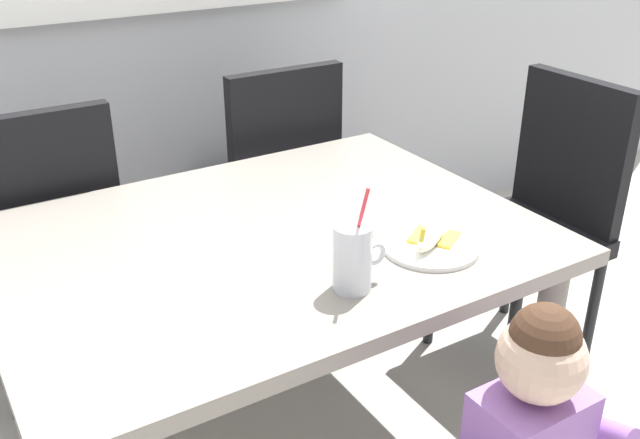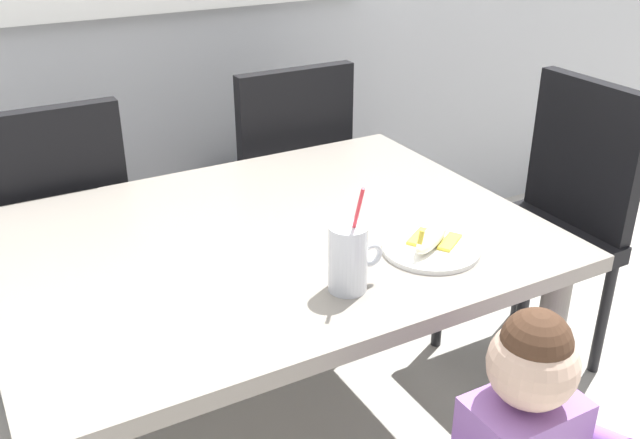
# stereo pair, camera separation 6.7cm
# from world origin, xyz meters

# --- Properties ---
(dining_table) EXTENTS (1.32, 0.99, 0.73)m
(dining_table) POSITION_xyz_m (0.00, 0.00, 0.64)
(dining_table) COLOR gray
(dining_table) RESTS_ON ground
(dining_chair_left) EXTENTS (0.44, 0.44, 0.96)m
(dining_chair_left) POSITION_xyz_m (-0.41, 0.68, 0.54)
(dining_chair_left) COLOR black
(dining_chair_left) RESTS_ON ground
(dining_chair_right) EXTENTS (0.44, 0.45, 0.96)m
(dining_chair_right) POSITION_xyz_m (0.40, 0.73, 0.54)
(dining_chair_right) COLOR black
(dining_chair_right) RESTS_ON ground
(dining_chair_far) EXTENTS (0.44, 0.44, 0.96)m
(dining_chair_far) POSITION_xyz_m (1.02, 0.03, 0.54)
(dining_chair_far) COLOR black
(dining_chair_far) RESTS_ON ground
(milk_cup) EXTENTS (0.13, 0.08, 0.25)m
(milk_cup) POSITION_xyz_m (0.04, -0.32, 0.80)
(milk_cup) COLOR silver
(milk_cup) RESTS_ON dining_table
(snack_plate) EXTENTS (0.23, 0.23, 0.01)m
(snack_plate) POSITION_xyz_m (0.30, -0.27, 0.74)
(snack_plate) COLOR white
(snack_plate) RESTS_ON dining_table
(peeled_banana) EXTENTS (0.17, 0.14, 0.07)m
(peeled_banana) POSITION_xyz_m (0.30, -0.26, 0.76)
(peeled_banana) COLOR #F4EAC6
(peeled_banana) RESTS_ON snack_plate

